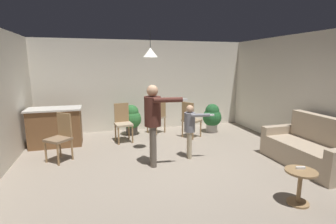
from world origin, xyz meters
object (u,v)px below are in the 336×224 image
at_px(side_table_by_couch, 300,183).
at_px(dining_chair_spare, 61,135).
at_px(couch_floral, 309,149).
at_px(person_adult, 153,116).
at_px(dining_chair_by_counter, 123,121).
at_px(dining_chair_centre_back, 158,115).
at_px(potted_plant_by_wall, 131,118).
at_px(spare_remote_on_table, 301,168).
at_px(kitchen_counter, 56,127).
at_px(potted_plant_corner, 212,117).
at_px(person_child, 190,125).
at_px(dining_chair_near_wall, 190,118).

xyz_separation_m(side_table_by_couch, dining_chair_spare, (-3.55, 2.76, 0.22)).
relative_size(couch_floral, person_adult, 1.12).
distance_m(side_table_by_couch, dining_chair_by_counter, 4.32).
relative_size(person_adult, dining_chair_centre_back, 1.62).
xyz_separation_m(side_table_by_couch, potted_plant_by_wall, (-1.86, 4.31, 0.15)).
distance_m(person_adult, potted_plant_by_wall, 2.42).
bearing_deg(spare_remote_on_table, dining_chair_spare, 142.80).
relative_size(couch_floral, side_table_by_couch, 3.49).
xyz_separation_m(potted_plant_by_wall, spare_remote_on_table, (1.89, -4.27, 0.06)).
xyz_separation_m(kitchen_counter, dining_chair_spare, (0.26, -1.07, 0.07)).
xyz_separation_m(side_table_by_couch, spare_remote_on_table, (0.03, 0.05, 0.21)).
height_order(kitchen_counter, dining_chair_spare, dining_chair_spare).
bearing_deg(kitchen_counter, couch_floral, -28.07).
xyz_separation_m(couch_floral, potted_plant_by_wall, (-3.14, 3.20, 0.14)).
distance_m(dining_chair_by_counter, spare_remote_on_table, 4.29).
xyz_separation_m(dining_chair_spare, potted_plant_corner, (4.03, 1.18, -0.08)).
xyz_separation_m(person_child, dining_chair_centre_back, (-0.21, 2.08, -0.18)).
distance_m(person_adult, dining_chair_near_wall, 2.16).
bearing_deg(couch_floral, dining_chair_centre_back, 36.25).
distance_m(couch_floral, dining_chair_near_wall, 2.94).
distance_m(kitchen_counter, dining_chair_by_counter, 1.64).
relative_size(person_adult, potted_plant_corner, 1.92).
bearing_deg(person_child, person_adult, -67.80).
relative_size(person_child, potted_plant_by_wall, 1.35).
relative_size(kitchen_counter, dining_chair_near_wall, 1.26).
bearing_deg(spare_remote_on_table, dining_chair_centre_back, 105.11).
xyz_separation_m(kitchen_counter, dining_chair_near_wall, (3.45, -0.27, 0.07)).
bearing_deg(potted_plant_by_wall, person_adult, -86.79).
height_order(person_adult, person_child, person_adult).
height_order(couch_floral, potted_plant_by_wall, couch_floral).
bearing_deg(person_adult, dining_chair_centre_back, 170.27).
bearing_deg(spare_remote_on_table, potted_plant_by_wall, 113.90).
bearing_deg(spare_remote_on_table, kitchen_counter, 135.39).
height_order(side_table_by_couch, dining_chair_near_wall, dining_chair_near_wall).
relative_size(dining_chair_near_wall, potted_plant_corner, 1.18).
distance_m(person_child, dining_chair_near_wall, 1.52).
height_order(kitchen_counter, dining_chair_near_wall, dining_chair_near_wall).
distance_m(side_table_by_couch, potted_plant_corner, 3.97).
distance_m(person_child, dining_chair_centre_back, 2.10).
distance_m(couch_floral, person_adult, 3.19).
height_order(couch_floral, dining_chair_by_counter, same).
xyz_separation_m(dining_chair_spare, potted_plant_by_wall, (1.68, 1.56, -0.07)).
xyz_separation_m(side_table_by_couch, dining_chair_by_counter, (-2.16, 3.73, 0.22)).
bearing_deg(kitchen_counter, potted_plant_by_wall, 14.17).
relative_size(kitchen_counter, potted_plant_corner, 1.49).
relative_size(dining_chair_centre_back, dining_chair_spare, 1.00).
xyz_separation_m(dining_chair_centre_back, potted_plant_by_wall, (-0.76, 0.08, -0.07)).
bearing_deg(potted_plant_corner, kitchen_counter, -178.45).
bearing_deg(couch_floral, dining_chair_near_wall, 32.69).
distance_m(kitchen_counter, spare_remote_on_table, 5.38).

